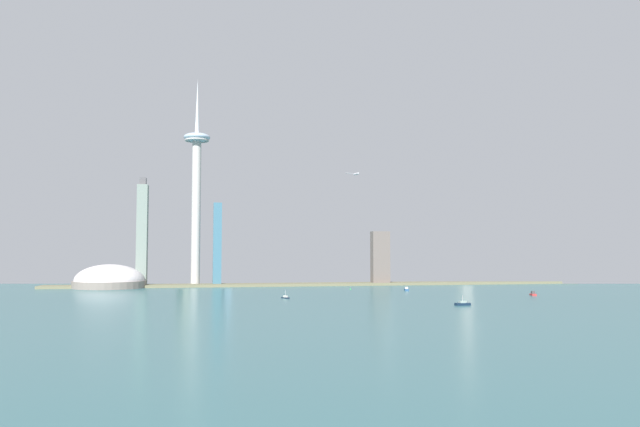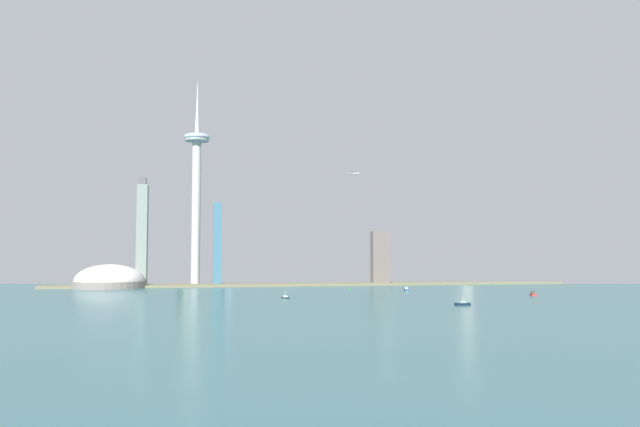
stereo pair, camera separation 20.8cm
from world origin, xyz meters
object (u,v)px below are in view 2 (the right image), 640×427
Objects in this scene: skyscraper_2 at (227,257)px; boat_1 at (285,297)px; skyscraper_3 at (380,258)px; skyscraper_4 at (184,248)px; boat_3 at (406,289)px; skyscraper_5 at (464,233)px; skyscraper_6 at (217,244)px; skyscraper_0 at (386,243)px; boat_2 at (533,294)px; skyscraper_1 at (142,234)px; observation_tower at (196,178)px; channel_buoy_0 at (350,289)px; stadium_dome at (110,282)px; airplane at (354,174)px; boat_0 at (463,304)px.

boat_1 is at bearing -82.86° from skyscraper_2.
skyscraper_3 is 323.58m from skyscraper_4.
skyscraper_5 is at bearing 154.82° from boat_3.
skyscraper_6 is at bearing -100.28° from skyscraper_2.
skyscraper_5 is (148.33, 18.56, 18.04)m from skyscraper_0.
boat_2 is at bearing -43.51° from skyscraper_4.
boat_1 is at bearing -123.18° from skyscraper_0.
skyscraper_1 is 326.69m from boat_1.
skyscraper_4 is at bearing 62.06° from skyscraper_1.
skyscraper_6 reaches higher than boat_1.
skyscraper_6 is at bearing 67.03° from boat_2.
skyscraper_6 is 456.50m from boat_2.
observation_tower is 475.46m from skyscraper_5.
skyscraper_1 is at bearing 156.81° from channel_buoy_0.
observation_tower is 160.92m from skyscraper_2.
stadium_dome is (-118.61, -28.99, -152.74)m from observation_tower.
skyscraper_2 is 5.32× the size of boat_3.
airplane is at bearing 3.04° from observation_tower.
skyscraper_6 is (-18.62, -102.68, 18.98)m from skyscraper_2.
observation_tower is at bearing 175.24° from skyscraper_3.
skyscraper_1 reaches higher than skyscraper_2.
skyscraper_5 is at bearing 10.47° from skyscraper_6.
observation_tower is 154.37× the size of channel_buoy_0.
skyscraper_2 is at bearing 36.59° from stadium_dome.
skyscraper_0 is at bearing -55.73° from boat_1.
stadium_dome is at bearing -128.32° from skyscraper_4.
channel_buoy_0 is at bearing -59.43° from boat_1.
observation_tower is 333.74m from skyscraper_0.
skyscraper_0 is 10.98× the size of boat_1.
boat_0 is (367.58, -370.43, -7.38)m from stadium_dome.
skyscraper_4 is 8.60× the size of boat_2.
airplane is (325.44, 25.00, 99.38)m from skyscraper_1.
boat_3 is (-190.32, -242.39, -82.10)m from skyscraper_5.
boat_2 is (-77.18, -361.25, -82.04)m from skyscraper_5.
boat_2 is at bearing -48.86° from skyscraper_2.
boat_3 is 75.93m from channel_buoy_0.
skyscraper_5 is (581.85, 102.56, 74.89)m from stadium_dome.
skyscraper_0 is (433.52, 84.00, 56.85)m from stadium_dome.
stadium_dome is 0.58× the size of skyscraper_5.
skyscraper_3 reaches higher than boat_1.
airplane reaches higher than skyscraper_6.
observation_tower is at bearing -103.51° from airplane.
skyscraper_3 is (280.81, -23.38, -120.38)m from observation_tower.
boat_2 is at bearing -36.69° from observation_tower.
skyscraper_5 is 1.41× the size of skyscraper_6.
skyscraper_6 reaches higher than skyscraper_2.
skyscraper_2 is at bearing 176.82° from skyscraper_5.
airplane is (-214.55, -60.37, 91.99)m from skyscraper_5.
skyscraper_2 is at bearing 171.08° from skyscraper_0.
skyscraper_0 is at bearing 66.50° from skyscraper_3.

